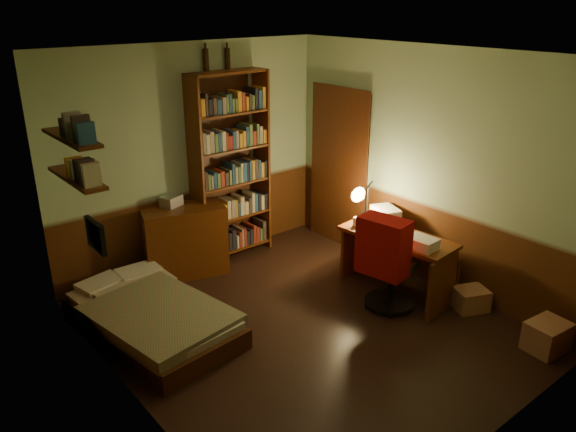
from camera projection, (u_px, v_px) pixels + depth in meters
floor at (304, 327)px, 5.56m from camera, size 3.50×4.00×0.02m
ceiling at (307, 53)px, 4.60m from camera, size 3.50×4.00×0.02m
wall_back at (192, 157)px, 6.52m from camera, size 3.50×0.02×2.60m
wall_left at (121, 256)px, 4.04m from camera, size 0.02×4.00×2.60m
wall_right at (427, 168)px, 6.12m from camera, size 0.02×4.00×2.60m
wall_front at (509, 286)px, 3.63m from camera, size 3.50×0.02×2.60m
doorway at (340, 169)px, 7.14m from camera, size 0.06×0.90×2.00m
door_trim at (338, 169)px, 7.12m from camera, size 0.02×0.98×2.08m
bed at (151, 307)px, 5.38m from camera, size 1.14×1.87×0.53m
dresser at (185, 241)px, 6.49m from camera, size 1.02×0.72×0.82m
mini_stereo at (171, 201)px, 6.37m from camera, size 0.27×0.24×0.12m
bookshelf at (230, 168)px, 6.72m from camera, size 0.98×0.35×2.27m
bottle_left at (206, 60)px, 6.22m from camera, size 0.08×0.08×0.25m
bottle_right at (227, 59)px, 6.39m from camera, size 0.08×0.08×0.24m
desk at (396, 263)px, 6.11m from camera, size 0.65×1.30×0.67m
paper_stack at (386, 213)px, 6.41m from camera, size 0.34×0.39×0.13m
desk_lamp at (368, 188)px, 6.43m from camera, size 0.26×0.26×0.66m
office_chair at (392, 257)px, 5.74m from camera, size 0.64×0.58×1.11m
red_jacket at (360, 178)px, 5.44m from camera, size 0.33×0.53×0.59m
wall_shelf_lower at (77, 178)px, 4.79m from camera, size 0.20×0.90×0.03m
wall_shelf_upper at (71, 138)px, 4.66m from camera, size 0.20×0.90×0.03m
framed_picture at (95, 236)px, 4.51m from camera, size 0.04×0.32×0.26m
cardboard_box_a at (547, 336)px, 5.14m from camera, size 0.40×0.34×0.28m
cardboard_box_b at (471, 299)px, 5.83m from camera, size 0.40×0.37×0.23m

